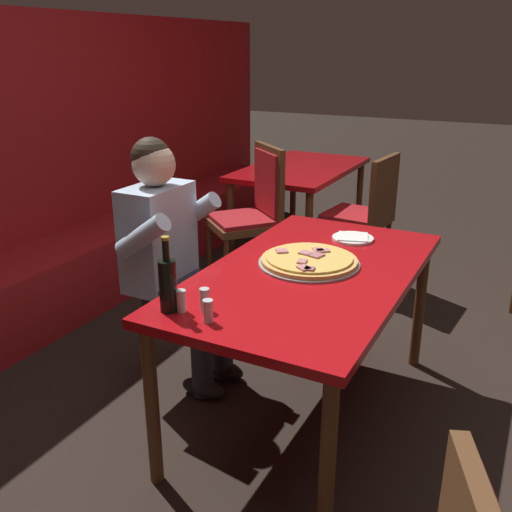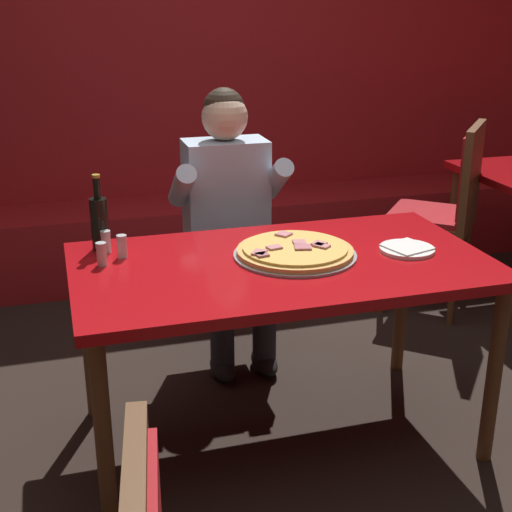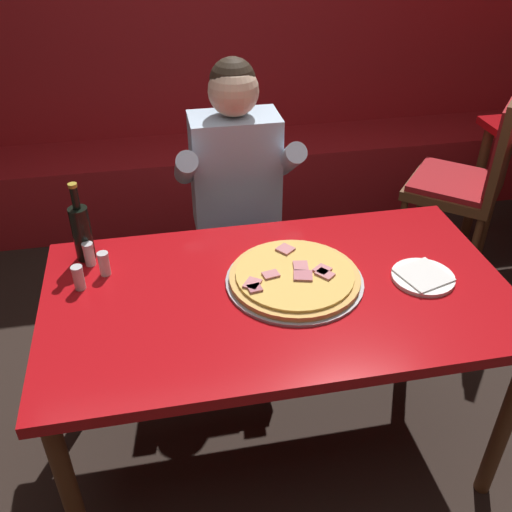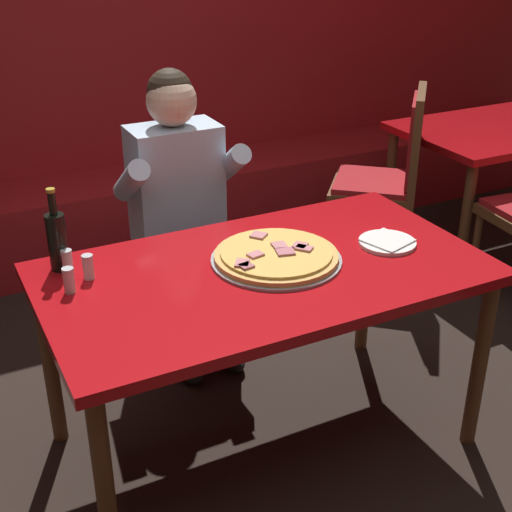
{
  "view_description": "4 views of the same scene",
  "coord_description": "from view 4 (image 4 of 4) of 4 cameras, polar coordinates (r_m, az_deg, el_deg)",
  "views": [
    {
      "loc": [
        -2.19,
        -0.86,
        1.68
      ],
      "look_at": [
        -0.0,
        0.27,
        0.77
      ],
      "focal_mm": 40.0,
      "sensor_mm": 36.0,
      "label": 1
    },
    {
      "loc": [
        -0.77,
        -2.32,
        1.66
      ],
      "look_at": [
        -0.07,
        0.11,
        0.73
      ],
      "focal_mm": 50.0,
      "sensor_mm": 36.0,
      "label": 2
    },
    {
      "loc": [
        -0.35,
        -1.44,
        1.89
      ],
      "look_at": [
        -0.05,
        0.14,
        0.79
      ],
      "focal_mm": 40.0,
      "sensor_mm": 36.0,
      "label": 3
    },
    {
      "loc": [
        -1.01,
        -1.92,
        1.87
      ],
      "look_at": [
        -0.0,
        0.06,
        0.77
      ],
      "focal_mm": 50.0,
      "sensor_mm": 36.0,
      "label": 4
    }
  ],
  "objects": [
    {
      "name": "ground_plane",
      "position": [
        2.86,
        0.61,
        -14.39
      ],
      "size": [
        24.0,
        24.0,
        0.0
      ],
      "primitive_type": "plane",
      "color": "black"
    },
    {
      "name": "booth_wall_panel",
      "position": [
        4.32,
        -13.13,
        13.41
      ],
      "size": [
        6.8,
        0.16,
        1.9
      ],
      "primitive_type": "cube",
      "color": "#A3191E",
      "rests_on": "ground_plane"
    },
    {
      "name": "booth_bench",
      "position": [
        4.24,
        -11.03,
        3.11
      ],
      "size": [
        6.46,
        0.48,
        0.46
      ],
      "primitive_type": "cube",
      "color": "#A3191E",
      "rests_on": "ground_plane"
    },
    {
      "name": "main_dining_table",
      "position": [
        2.48,
        0.68,
        -2.51
      ],
      "size": [
        1.52,
        0.85,
        0.75
      ],
      "color": "brown",
      "rests_on": "ground_plane"
    },
    {
      "name": "pizza",
      "position": [
        2.48,
        1.63,
        -0.01
      ],
      "size": [
        0.46,
        0.46,
        0.05
      ],
      "color": "#9E9EA3",
      "rests_on": "main_dining_table"
    },
    {
      "name": "plate_white_paper",
      "position": [
        2.65,
        10.46,
        1.1
      ],
      "size": [
        0.21,
        0.21,
        0.02
      ],
      "color": "white",
      "rests_on": "main_dining_table"
    },
    {
      "name": "beer_bottle",
      "position": [
        2.48,
        -15.63,
        1.29
      ],
      "size": [
        0.07,
        0.07,
        0.29
      ],
      "color": "black",
      "rests_on": "main_dining_table"
    },
    {
      "name": "shaker_parmesan",
      "position": [
        2.47,
        -14.85,
        -0.53
      ],
      "size": [
        0.04,
        0.04,
        0.09
      ],
      "color": "silver",
      "rests_on": "main_dining_table"
    },
    {
      "name": "shaker_oregano",
      "position": [
        2.42,
        -13.27,
        -0.94
      ],
      "size": [
        0.04,
        0.04,
        0.09
      ],
      "color": "silver",
      "rests_on": "main_dining_table"
    },
    {
      "name": "shaker_red_pepper_flakes",
      "position": [
        2.35,
        -14.73,
        -1.98
      ],
      "size": [
        0.04,
        0.04,
        0.09
      ],
      "color": "silver",
      "rests_on": "main_dining_table"
    },
    {
      "name": "diner_seated_blue_shirt",
      "position": [
        3.06,
        -5.79,
        3.91
      ],
      "size": [
        0.53,
        0.53,
        1.27
      ],
      "color": "black",
      "rests_on": "ground_plane"
    },
    {
      "name": "dining_chair_far_left",
      "position": [
        3.83,
        10.72,
        6.66
      ],
      "size": [
        0.62,
        0.62,
        1.04
      ],
      "color": "brown",
      "rests_on": "ground_plane"
    }
  ]
}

